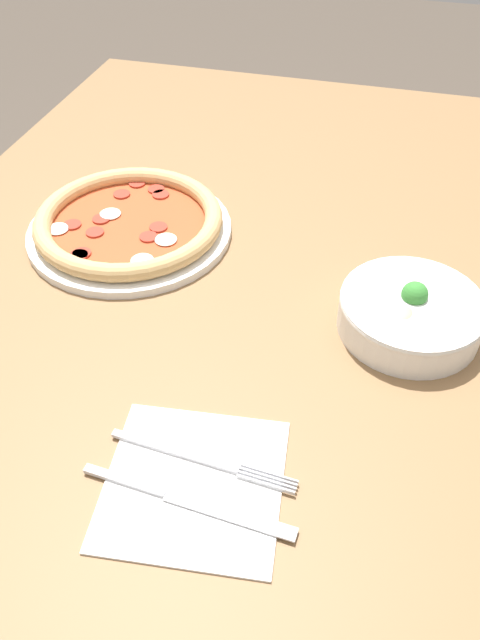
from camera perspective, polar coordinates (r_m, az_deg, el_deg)
ground_plane at (r=1.46m, az=-2.47°, el=-18.26°), size 8.00×8.00×0.00m
dining_table at (r=0.95m, az=-3.62°, el=0.67°), size 1.34×0.86×0.74m
pizza at (r=0.94m, az=-10.11°, el=8.68°), size 0.30×0.30×0.04m
bowl at (r=0.79m, az=15.40°, el=0.71°), size 0.18×0.18×0.07m
napkin at (r=0.64m, az=-4.25°, el=-14.66°), size 0.19×0.19×0.00m
fork at (r=0.65m, az=-3.72°, el=-12.54°), size 0.03×0.20×0.00m
knife at (r=0.63m, az=-5.75°, el=-15.84°), size 0.03×0.22×0.01m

